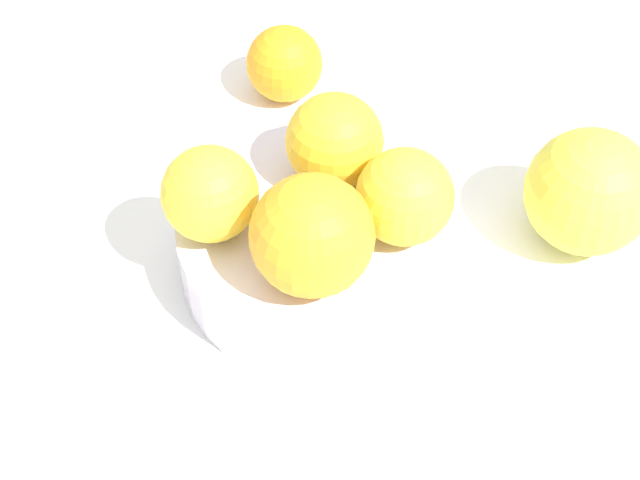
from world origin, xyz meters
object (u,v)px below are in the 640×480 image
at_px(fruit_bowl, 320,246).
at_px(orange_in_bowl_0, 405,197).
at_px(orange_in_bowl_2, 335,141).
at_px(orange_loose_0, 589,192).
at_px(orange_loose_1, 285,64).
at_px(orange_in_bowl_3, 210,194).
at_px(orange_in_bowl_1, 312,236).

height_order(fruit_bowl, orange_in_bowl_0, orange_in_bowl_0).
height_order(orange_in_bowl_2, orange_loose_0, orange_in_bowl_2).
xyz_separation_m(orange_in_bowl_0, orange_loose_1, (0.20, -0.02, -0.05)).
relative_size(orange_in_bowl_0, orange_in_bowl_3, 1.01).
bearing_deg(orange_loose_0, orange_loose_1, 26.72).
distance_m(orange_in_bowl_3, orange_loose_0, 0.25).
bearing_deg(fruit_bowl, orange_loose_1, -18.60).
relative_size(orange_in_bowl_3, orange_loose_0, 0.70).
distance_m(orange_in_bowl_0, orange_loose_1, 0.21).
distance_m(orange_in_bowl_0, orange_in_bowl_2, 0.06).
bearing_deg(orange_loose_1, orange_in_bowl_1, 158.49).
relative_size(orange_in_bowl_0, orange_in_bowl_1, 0.83).
height_order(orange_in_bowl_0, orange_in_bowl_3, same).
xyz_separation_m(orange_loose_0, orange_loose_1, (0.23, 0.11, -0.01)).
distance_m(orange_in_bowl_2, orange_loose_1, 0.15).
height_order(orange_in_bowl_3, orange_loose_0, orange_in_bowl_3).
xyz_separation_m(fruit_bowl, orange_loose_0, (-0.06, -0.17, 0.02)).
height_order(orange_in_bowl_1, orange_loose_1, orange_in_bowl_1).
relative_size(fruit_bowl, orange_in_bowl_1, 2.51).
bearing_deg(orange_in_bowl_3, orange_in_bowl_1, -149.43).
bearing_deg(orange_loose_0, orange_in_bowl_3, 70.65).
height_order(fruit_bowl, orange_loose_0, orange_loose_0).
relative_size(orange_in_bowl_0, orange_in_bowl_2, 0.96).
xyz_separation_m(fruit_bowl, orange_in_bowl_1, (-0.04, 0.02, 0.06)).
bearing_deg(orange_loose_1, fruit_bowl, 161.40).
xyz_separation_m(orange_in_bowl_0, orange_loose_0, (-0.03, -0.13, -0.04)).
height_order(fruit_bowl, orange_in_bowl_2, orange_in_bowl_2).
distance_m(orange_in_bowl_0, orange_in_bowl_1, 0.07).
height_order(orange_loose_0, orange_loose_1, orange_loose_0).
bearing_deg(fruit_bowl, orange_loose_0, -107.96).
bearing_deg(orange_in_bowl_0, orange_in_bowl_1, 95.69).
bearing_deg(orange_in_bowl_3, orange_in_bowl_0, -118.65).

